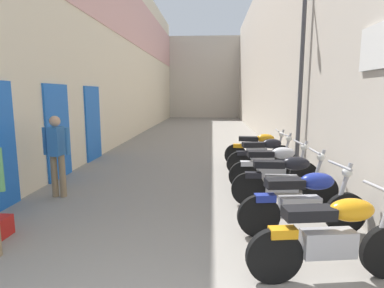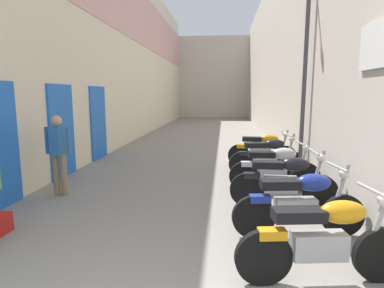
{
  "view_description": "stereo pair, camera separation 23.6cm",
  "coord_description": "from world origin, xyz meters",
  "px_view_note": "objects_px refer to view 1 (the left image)",
  "views": [
    {
      "loc": [
        0.69,
        -1.53,
        1.97
      ],
      "look_at": [
        0.3,
        4.67,
        0.99
      ],
      "focal_mm": 29.65,
      "sensor_mm": 36.0,
      "label": 1
    },
    {
      "loc": [
        0.93,
        -1.51,
        1.97
      ],
      "look_at": [
        0.3,
        4.67,
        0.99
      ],
      "focal_mm": 29.65,
      "sensor_mm": 36.0,
      "label": 2
    }
  ],
  "objects_px": {
    "motorcycle_fourth": "(274,166)",
    "motorcycle_sixth": "(259,148)",
    "motorcycle_third": "(285,179)",
    "street_lamp": "(297,69)",
    "motorcycle_nearest": "(334,236)",
    "motorcycle_second": "(304,201)",
    "pedestrian_mid_alley": "(57,150)",
    "motorcycle_fifth": "(265,155)"
  },
  "relations": [
    {
      "from": "motorcycle_second",
      "to": "motorcycle_fourth",
      "type": "bearing_deg",
      "value": 90.0
    },
    {
      "from": "motorcycle_second",
      "to": "street_lamp",
      "type": "bearing_deg",
      "value": 78.54
    },
    {
      "from": "motorcycle_nearest",
      "to": "pedestrian_mid_alley",
      "type": "height_order",
      "value": "pedestrian_mid_alley"
    },
    {
      "from": "motorcycle_sixth",
      "to": "street_lamp",
      "type": "xyz_separation_m",
      "value": [
        0.69,
        -0.91,
        2.06
      ]
    },
    {
      "from": "motorcycle_second",
      "to": "pedestrian_mid_alley",
      "type": "height_order",
      "value": "pedestrian_mid_alley"
    },
    {
      "from": "motorcycle_third",
      "to": "street_lamp",
      "type": "distance_m",
      "value": 3.14
    },
    {
      "from": "motorcycle_fifth",
      "to": "motorcycle_sixth",
      "type": "xyz_separation_m",
      "value": [
        0.0,
        0.97,
        0.0
      ]
    },
    {
      "from": "motorcycle_fifth",
      "to": "pedestrian_mid_alley",
      "type": "height_order",
      "value": "pedestrian_mid_alley"
    },
    {
      "from": "motorcycle_third",
      "to": "pedestrian_mid_alley",
      "type": "height_order",
      "value": "pedestrian_mid_alley"
    },
    {
      "from": "motorcycle_nearest",
      "to": "motorcycle_second",
      "type": "bearing_deg",
      "value": 90.0
    },
    {
      "from": "motorcycle_third",
      "to": "pedestrian_mid_alley",
      "type": "relative_size",
      "value": 1.18
    },
    {
      "from": "motorcycle_nearest",
      "to": "motorcycle_third",
      "type": "xyz_separation_m",
      "value": [
        0.0,
        2.27,
        0.0
      ]
    },
    {
      "from": "motorcycle_third",
      "to": "street_lamp",
      "type": "relative_size",
      "value": 0.43
    },
    {
      "from": "motorcycle_nearest",
      "to": "motorcycle_third",
      "type": "distance_m",
      "value": 2.27
    },
    {
      "from": "motorcycle_sixth",
      "to": "street_lamp",
      "type": "distance_m",
      "value": 2.36
    },
    {
      "from": "motorcycle_fifth",
      "to": "motorcycle_sixth",
      "type": "bearing_deg",
      "value": 89.99
    },
    {
      "from": "motorcycle_sixth",
      "to": "pedestrian_mid_alley",
      "type": "xyz_separation_m",
      "value": [
        -4.23,
        -2.9,
        0.42
      ]
    },
    {
      "from": "street_lamp",
      "to": "motorcycle_nearest",
      "type": "bearing_deg",
      "value": -98.72
    },
    {
      "from": "motorcycle_nearest",
      "to": "motorcycle_second",
      "type": "xyz_separation_m",
      "value": [
        0.0,
        1.1,
        0.0
      ]
    },
    {
      "from": "pedestrian_mid_alley",
      "to": "street_lamp",
      "type": "relative_size",
      "value": 0.36
    },
    {
      "from": "motorcycle_second",
      "to": "motorcycle_fourth",
      "type": "height_order",
      "value": "same"
    },
    {
      "from": "motorcycle_fifth",
      "to": "street_lamp",
      "type": "height_order",
      "value": "street_lamp"
    },
    {
      "from": "motorcycle_nearest",
      "to": "motorcycle_second",
      "type": "distance_m",
      "value": 1.1
    },
    {
      "from": "motorcycle_fifth",
      "to": "motorcycle_second",
      "type": "bearing_deg",
      "value": -90.0
    },
    {
      "from": "motorcycle_fifth",
      "to": "pedestrian_mid_alley",
      "type": "distance_m",
      "value": 4.67
    },
    {
      "from": "motorcycle_fourth",
      "to": "street_lamp",
      "type": "bearing_deg",
      "value": 61.59
    },
    {
      "from": "motorcycle_third",
      "to": "motorcycle_fourth",
      "type": "relative_size",
      "value": 1.0
    },
    {
      "from": "motorcycle_third",
      "to": "street_lamp",
      "type": "bearing_deg",
      "value": 72.92
    },
    {
      "from": "pedestrian_mid_alley",
      "to": "street_lamp",
      "type": "xyz_separation_m",
      "value": [
        4.93,
        1.99,
        1.64
      ]
    },
    {
      "from": "motorcycle_second",
      "to": "motorcycle_third",
      "type": "height_order",
      "value": "same"
    },
    {
      "from": "motorcycle_sixth",
      "to": "motorcycle_second",
      "type": "bearing_deg",
      "value": -90.0
    },
    {
      "from": "motorcycle_fourth",
      "to": "motorcycle_sixth",
      "type": "xyz_separation_m",
      "value": [
        -0.0,
        2.2,
        0.0
      ]
    },
    {
      "from": "pedestrian_mid_alley",
      "to": "motorcycle_sixth",
      "type": "bearing_deg",
      "value": 34.41
    },
    {
      "from": "motorcycle_nearest",
      "to": "motorcycle_sixth",
      "type": "xyz_separation_m",
      "value": [
        0.0,
        5.44,
        0.0
      ]
    },
    {
      "from": "motorcycle_second",
      "to": "motorcycle_third",
      "type": "relative_size",
      "value": 1.0
    },
    {
      "from": "street_lamp",
      "to": "motorcycle_third",
      "type": "bearing_deg",
      "value": -107.08
    },
    {
      "from": "motorcycle_third",
      "to": "motorcycle_sixth",
      "type": "bearing_deg",
      "value": 90.0
    },
    {
      "from": "motorcycle_fifth",
      "to": "pedestrian_mid_alley",
      "type": "bearing_deg",
      "value": -155.5
    },
    {
      "from": "motorcycle_fourth",
      "to": "pedestrian_mid_alley",
      "type": "relative_size",
      "value": 1.18
    },
    {
      "from": "motorcycle_third",
      "to": "pedestrian_mid_alley",
      "type": "distance_m",
      "value": 4.26
    },
    {
      "from": "motorcycle_second",
      "to": "motorcycle_sixth",
      "type": "xyz_separation_m",
      "value": [
        0.0,
        4.34,
        0.0
      ]
    },
    {
      "from": "motorcycle_nearest",
      "to": "street_lamp",
      "type": "distance_m",
      "value": 5.02
    }
  ]
}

